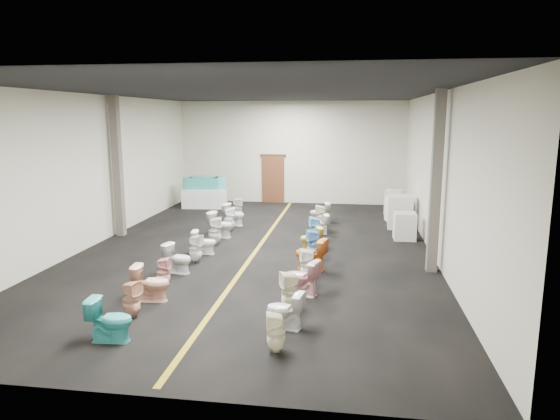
# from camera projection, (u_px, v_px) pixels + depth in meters

# --- Properties ---
(floor) EXTENTS (16.00, 16.00, 0.00)m
(floor) POSITION_uv_depth(u_px,v_px,m) (258.00, 248.00, 14.76)
(floor) COLOR black
(floor) RESTS_ON ground
(ceiling) EXTENTS (16.00, 16.00, 0.00)m
(ceiling) POSITION_uv_depth(u_px,v_px,m) (256.00, 93.00, 13.92)
(ceiling) COLOR black
(ceiling) RESTS_ON ground
(wall_back) EXTENTS (10.00, 0.00, 10.00)m
(wall_back) POSITION_uv_depth(u_px,v_px,m) (291.00, 153.00, 22.11)
(wall_back) COLOR beige
(wall_back) RESTS_ON ground
(wall_front) EXTENTS (10.00, 0.00, 10.00)m
(wall_front) POSITION_uv_depth(u_px,v_px,m) (142.00, 241.00, 6.56)
(wall_front) COLOR beige
(wall_front) RESTS_ON ground
(wall_left) EXTENTS (0.00, 16.00, 16.00)m
(wall_left) POSITION_uv_depth(u_px,v_px,m) (94.00, 170.00, 15.04)
(wall_left) COLOR beige
(wall_left) RESTS_ON ground
(wall_right) EXTENTS (0.00, 16.00, 16.00)m
(wall_right) POSITION_uv_depth(u_px,v_px,m) (437.00, 176.00, 13.63)
(wall_right) COLOR beige
(wall_right) RESTS_ON ground
(aisle_stripe) EXTENTS (0.12, 15.60, 0.01)m
(aisle_stripe) POSITION_uv_depth(u_px,v_px,m) (258.00, 248.00, 14.76)
(aisle_stripe) COLOR olive
(aisle_stripe) RESTS_ON floor
(back_door) EXTENTS (1.00, 0.10, 2.10)m
(back_door) POSITION_uv_depth(u_px,v_px,m) (273.00, 179.00, 22.39)
(back_door) COLOR #562D19
(back_door) RESTS_ON floor
(door_frame) EXTENTS (1.15, 0.08, 0.10)m
(door_frame) POSITION_uv_depth(u_px,v_px,m) (273.00, 155.00, 22.20)
(door_frame) COLOR #331C11
(door_frame) RESTS_ON back_door
(column_left) EXTENTS (0.25, 0.25, 4.50)m
(column_left) POSITION_uv_depth(u_px,v_px,m) (118.00, 167.00, 15.98)
(column_left) COLOR #59544C
(column_left) RESTS_ON floor
(column_right) EXTENTS (0.25, 0.25, 4.50)m
(column_right) POSITION_uv_depth(u_px,v_px,m) (436.00, 183.00, 12.21)
(column_right) COLOR #59544C
(column_right) RESTS_ON floor
(display_table) EXTENTS (1.87, 1.06, 0.80)m
(display_table) POSITION_uv_depth(u_px,v_px,m) (205.00, 198.00, 21.27)
(display_table) COLOR white
(display_table) RESTS_ON floor
(bathtub) EXTENTS (1.86, 0.72, 0.55)m
(bathtub) POSITION_uv_depth(u_px,v_px,m) (204.00, 183.00, 21.15)
(bathtub) COLOR teal
(bathtub) RESTS_ON display_table
(appliance_crate_a) EXTENTS (0.68, 0.68, 0.86)m
(appliance_crate_a) POSITION_uv_depth(u_px,v_px,m) (405.00, 226.00, 15.76)
(appliance_crate_a) COLOR beige
(appliance_crate_a) RESTS_ON floor
(appliance_crate_b) EXTENTS (0.88, 0.88, 1.15)m
(appliance_crate_b) POSITION_uv_depth(u_px,v_px,m) (400.00, 212.00, 17.35)
(appliance_crate_b) COLOR silver
(appliance_crate_b) RESTS_ON floor
(appliance_crate_c) EXTENTS (0.90, 0.90, 0.90)m
(appliance_crate_c) POSITION_uv_depth(u_px,v_px,m) (397.00, 210.00, 18.43)
(appliance_crate_c) COLOR silver
(appliance_crate_c) RESTS_ON floor
(appliance_crate_d) EXTENTS (0.82, 0.82, 0.96)m
(appliance_crate_d) POSITION_uv_depth(u_px,v_px,m) (394.00, 202.00, 19.92)
(appliance_crate_d) COLOR silver
(appliance_crate_d) RESTS_ON floor
(toilet_left_0) EXTENTS (0.79, 0.48, 0.78)m
(toilet_left_0) POSITION_uv_depth(u_px,v_px,m) (110.00, 320.00, 8.64)
(toilet_left_0) COLOR teal
(toilet_left_0) RESTS_ON floor
(toilet_left_1) EXTENTS (0.43, 0.42, 0.74)m
(toilet_left_1) POSITION_uv_depth(u_px,v_px,m) (131.00, 299.00, 9.66)
(toilet_left_1) COLOR #DBA083
(toilet_left_1) RESTS_ON floor
(toilet_left_2) EXTENTS (0.81, 0.51, 0.79)m
(toilet_left_2) POSITION_uv_depth(u_px,v_px,m) (151.00, 283.00, 10.53)
(toilet_left_2) COLOR #EBAE94
(toilet_left_2) RESTS_ON floor
(toilet_left_3) EXTENTS (0.34, 0.33, 0.70)m
(toilet_left_3) POSITION_uv_depth(u_px,v_px,m) (163.00, 272.00, 11.40)
(toilet_left_3) COLOR #D69291
(toilet_left_3) RESTS_ON floor
(toilet_left_4) EXTENTS (0.80, 0.57, 0.74)m
(toilet_left_4) POSITION_uv_depth(u_px,v_px,m) (178.00, 258.00, 12.42)
(toilet_left_4) COLOR silver
(toilet_left_4) RESTS_ON floor
(toilet_left_5) EXTENTS (0.42, 0.42, 0.76)m
(toilet_left_5) POSITION_uv_depth(u_px,v_px,m) (195.00, 249.00, 13.29)
(toilet_left_5) COLOR silver
(toilet_left_5) RESTS_ON floor
(toilet_left_6) EXTENTS (0.70, 0.44, 0.68)m
(toilet_left_6) POSITION_uv_depth(u_px,v_px,m) (204.00, 242.00, 14.12)
(toilet_left_6) COLOR white
(toilet_left_6) RESTS_ON floor
(toilet_left_7) EXTENTS (0.46, 0.45, 0.85)m
(toilet_left_7) POSITION_uv_depth(u_px,v_px,m) (215.00, 231.00, 15.10)
(toilet_left_7) COLOR silver
(toilet_left_7) RESTS_ON floor
(toilet_left_8) EXTENTS (0.89, 0.62, 0.82)m
(toilet_left_8) POSITION_uv_depth(u_px,v_px,m) (221.00, 225.00, 16.05)
(toilet_left_8) COLOR silver
(toilet_left_8) RESTS_ON floor
(toilet_left_9) EXTENTS (0.49, 0.49, 0.82)m
(toilet_left_9) POSITION_uv_depth(u_px,v_px,m) (229.00, 219.00, 16.91)
(toilet_left_9) COLOR white
(toilet_left_9) RESTS_ON floor
(toilet_left_10) EXTENTS (0.85, 0.60, 0.78)m
(toilet_left_10) POSITION_uv_depth(u_px,v_px,m) (234.00, 215.00, 17.80)
(toilet_left_10) COLOR white
(toilet_left_10) RESTS_ON floor
(toilet_left_11) EXTENTS (0.44, 0.43, 0.84)m
(toilet_left_11) POSITION_uv_depth(u_px,v_px,m) (237.00, 209.00, 18.73)
(toilet_left_11) COLOR silver
(toilet_left_11) RESTS_ON floor
(toilet_right_0) EXTENTS (0.37, 0.36, 0.69)m
(toilet_right_0) POSITION_uv_depth(u_px,v_px,m) (276.00, 332.00, 8.24)
(toilet_right_0) COLOR #F2E5C4
(toilet_right_0) RESTS_ON floor
(toilet_right_1) EXTENTS (0.76, 0.53, 0.71)m
(toilet_right_1) POSITION_uv_depth(u_px,v_px,m) (285.00, 310.00, 9.16)
(toilet_right_1) COLOR silver
(toilet_right_1) RESTS_ON floor
(toilet_right_2) EXTENTS (0.50, 0.49, 0.82)m
(toilet_right_2) POSITION_uv_depth(u_px,v_px,m) (290.00, 292.00, 9.94)
(toilet_right_2) COLOR beige
(toilet_right_2) RESTS_ON floor
(toilet_right_3) EXTENTS (0.88, 0.66, 0.80)m
(toilet_right_3) POSITION_uv_depth(u_px,v_px,m) (301.00, 277.00, 10.87)
(toilet_right_3) COLOR #EAA4AC
(toilet_right_3) RESTS_ON floor
(toilet_right_4) EXTENTS (0.43, 0.43, 0.78)m
(toilet_right_4) POSITION_uv_depth(u_px,v_px,m) (308.00, 265.00, 11.80)
(toilet_right_4) COLOR white
(toilet_right_4) RESTS_ON floor
(toilet_right_5) EXTENTS (0.90, 0.65, 0.82)m
(toilet_right_5) POSITION_uv_depth(u_px,v_px,m) (311.00, 254.00, 12.65)
(toilet_right_5) COLOR orange
(toilet_right_5) RESTS_ON floor
(toilet_right_6) EXTENTS (0.47, 0.46, 0.81)m
(toilet_right_6) POSITION_uv_depth(u_px,v_px,m) (314.00, 244.00, 13.64)
(toilet_right_6) COLOR #6EA9D9
(toilet_right_6) RESTS_ON floor
(toilet_right_7) EXTENTS (0.74, 0.58, 0.67)m
(toilet_right_7) POSITION_uv_depth(u_px,v_px,m) (311.00, 238.00, 14.60)
(toilet_right_7) COLOR gold
(toilet_right_7) RESTS_ON floor
(toilet_right_8) EXTENTS (0.44, 0.44, 0.81)m
(toilet_right_8) POSITION_uv_depth(u_px,v_px,m) (315.00, 229.00, 15.41)
(toilet_right_8) COLOR #7DCCF6
(toilet_right_8) RESTS_ON floor
(toilet_right_9) EXTENTS (0.72, 0.49, 0.67)m
(toilet_right_9) POSITION_uv_depth(u_px,v_px,m) (319.00, 224.00, 16.48)
(toilet_right_9) COLOR white
(toilet_right_9) RESTS_ON floor
(toilet_right_10) EXTENTS (0.39, 0.38, 0.83)m
(toilet_right_10) POSITION_uv_depth(u_px,v_px,m) (321.00, 217.00, 17.26)
(toilet_right_10) COLOR #F1E9C2
(toilet_right_10) RESTS_ON floor
(toilet_right_11) EXTENTS (0.81, 0.58, 0.74)m
(toilet_right_11) POSITION_uv_depth(u_px,v_px,m) (320.00, 212.00, 18.29)
(toilet_right_11) COLOR silver
(toilet_right_11) RESTS_ON floor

